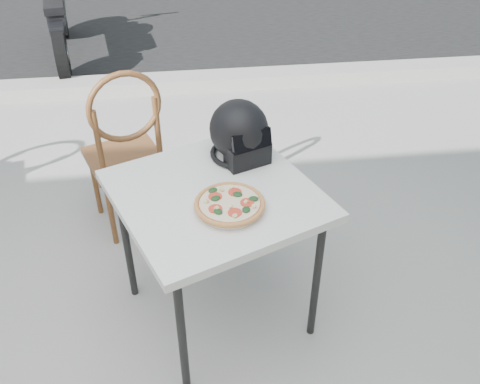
{
  "coord_description": "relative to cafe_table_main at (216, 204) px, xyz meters",
  "views": [
    {
      "loc": [
        0.46,
        -1.62,
        2.2
      ],
      "look_at": [
        0.69,
        0.19,
        0.84
      ],
      "focal_mm": 40.0,
      "sensor_mm": 36.0,
      "label": 1
    }
  ],
  "objects": [
    {
      "name": "curb",
      "position": [
        -0.59,
        2.72,
        -0.66
      ],
      "size": [
        30.0,
        0.25,
        0.12
      ],
      "primitive_type": "cube",
      "color": "#9D9A93",
      "rests_on": "ground"
    },
    {
      "name": "cafe_table_main",
      "position": [
        0.0,
        0.0,
        0.0
      ],
      "size": [
        1.09,
        1.09,
        0.79
      ],
      "rotation": [
        0.0,
        0.0,
        0.39
      ],
      "color": "silver",
      "rests_on": "ground"
    },
    {
      "name": "pizza",
      "position": [
        0.05,
        -0.13,
        0.1
      ],
      "size": [
        0.39,
        0.39,
        0.04
      ],
      "rotation": [
        0.0,
        0.0,
        -0.34
      ],
      "color": "#C38347",
      "rests_on": "plate"
    },
    {
      "name": "plate",
      "position": [
        0.05,
        -0.13,
        0.08
      ],
      "size": [
        0.36,
        0.36,
        0.02
      ],
      "rotation": [
        0.0,
        0.0,
        -0.39
      ],
      "color": "white",
      "rests_on": "cafe_table_main"
    },
    {
      "name": "helmet",
      "position": [
        0.14,
        0.27,
        0.2
      ],
      "size": [
        0.36,
        0.37,
        0.29
      ],
      "rotation": [
        0.0,
        0.0,
        0.37
      ],
      "color": "black",
      "rests_on": "cafe_table_main"
    },
    {
      "name": "motorcycle",
      "position": [
        -1.29,
        3.63,
        -0.34
      ],
      "size": [
        0.49,
        1.76,
        0.88
      ],
      "rotation": [
        0.0,
        0.0,
        0.16
      ],
      "color": "black",
      "rests_on": "street_asphalt"
    },
    {
      "name": "cafe_chair_main",
      "position": [
        -0.45,
        0.76,
        -0.12
      ],
      "size": [
        0.54,
        0.54,
        1.09
      ],
      "rotation": [
        0.0,
        0.0,
        3.51
      ],
      "color": "brown",
      "rests_on": "ground"
    },
    {
      "name": "ground",
      "position": [
        -0.59,
        -0.28,
        -0.72
      ],
      "size": [
        80.0,
        80.0,
        0.0
      ],
      "primitive_type": "plane",
      "color": "#9C9A94",
      "rests_on": "ground"
    }
  ]
}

